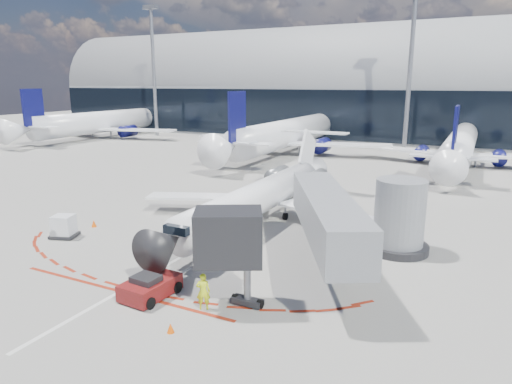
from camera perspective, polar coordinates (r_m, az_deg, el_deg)
The scene contains 16 objects.
ground at distance 34.35m, azimuth -3.44°, elevation -4.80°, with size 260.00×260.00×0.00m, color slate.
apron_centerline at distance 36.00m, azimuth -1.84°, elevation -3.90°, with size 0.25×40.00×0.01m, color silver.
apron_stop_bar at distance 25.77m, azimuth -16.61°, elevation -11.81°, with size 14.00×0.25×0.01m, color maroon.
terminal_building at distance 94.60m, azimuth 16.99°, elevation 11.60°, with size 150.00×24.15×24.00m.
jet_bridge at distance 27.15m, azimuth 11.38°, elevation -3.40°, with size 10.03×15.20×4.90m.
light_mast_west at distance 97.86m, azimuth -12.64°, elevation 14.23°, with size 0.70×0.70×25.00m, color gray.
light_mast_centre at distance 77.04m, azimuth 18.69°, elevation 14.13°, with size 0.70×0.70×25.00m, color gray.
regional_jet at distance 35.82m, azimuth 0.94°, elevation -0.36°, with size 21.19×26.12×6.54m.
pushback_tug at distance 24.61m, azimuth -13.10°, elevation -11.45°, with size 2.20×4.82×1.24m.
ramp_worker at distance 22.76m, azimuth -6.62°, elevation -12.23°, with size 0.68×0.45×1.87m, color #E2FA1A.
uld_container at distance 35.31m, azimuth -22.91°, elevation -4.00°, with size 2.13×1.98×1.62m.
safety_cone_left at distance 37.13m, azimuth -19.61°, elevation -3.73°, with size 0.39×0.39×0.55m, color #F45505.
safety_cone_right at distance 21.37m, azimuth -10.64°, elevation -16.35°, with size 0.33×0.33×0.46m, color #F45505.
bg_airliner_0 at distance 97.30m, azimuth -18.49°, elevation 10.11°, with size 37.74×39.96×12.21m, color white, non-canonical shape.
bg_airliner_1 at distance 71.43m, azimuth 3.97°, elevation 9.74°, with size 37.66×39.87×12.18m, color white, non-canonical shape.
bg_airliner_2 at distance 66.60m, azimuth 24.34°, elevation 7.61°, with size 32.63×34.55×10.56m, color white, non-canonical shape.
Camera 1 is at (16.42, -28.17, 10.80)m, focal length 32.00 mm.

